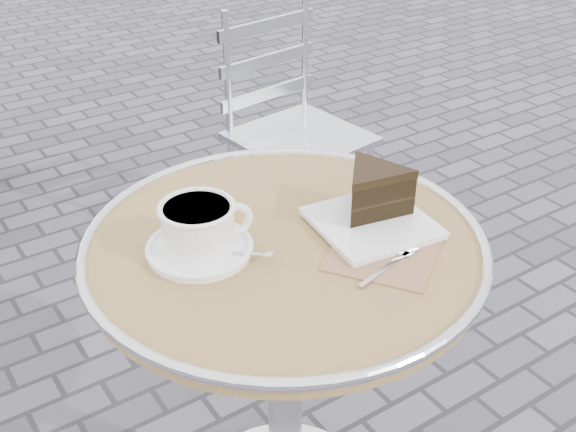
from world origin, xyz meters
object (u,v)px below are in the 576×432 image
cafe_table (285,313)px  bistro_chair (282,105)px  cappuccino_set (200,232)px  cake_plate_set (374,198)px

cafe_table → bistro_chair: bistro_chair is taller
cafe_table → bistro_chair: (0.61, 0.93, -0.05)m
cappuccino_set → cake_plate_set: bearing=-3.9°
cafe_table → cappuccino_set: (-0.14, 0.05, 0.21)m
cappuccino_set → bistro_chair: bearing=61.2°
cafe_table → cake_plate_set: 0.27m
cappuccino_set → bistro_chair: 1.18m
cafe_table → cappuccino_set: 0.25m
cafe_table → cappuccino_set: cappuccino_set is taller
cake_plate_set → bistro_chair: bistro_chair is taller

